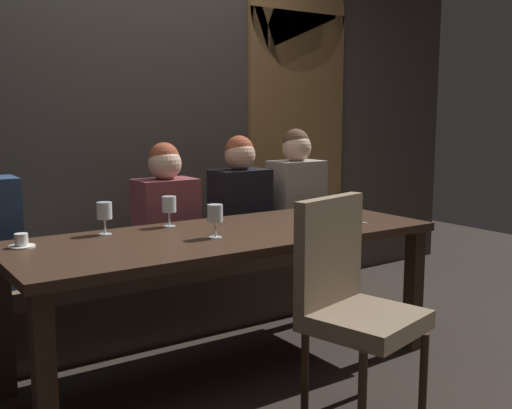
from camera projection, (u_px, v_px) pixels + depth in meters
ground at (227, 369)px, 3.23m from camera, size 9.00×9.00×0.00m
back_wall_tiled at (128, 89)px, 4.01m from camera, size 6.00×0.12×3.00m
arched_door at (297, 110)px, 4.72m from camera, size 0.90×0.05×2.55m
dining_table at (226, 249)px, 3.14m from camera, size 2.20×0.84×0.74m
banquette_bench at (168, 295)px, 3.77m from camera, size 2.50×0.44×0.45m
chair_near_side at (349, 295)px, 2.66m from camera, size 0.54×0.54×0.98m
diner_bearded at (166, 206)px, 3.68m from camera, size 0.36×0.24×0.72m
diner_far_end at (240, 197)px, 3.96m from camera, size 0.36×0.24×0.75m
diner_near_end at (296, 189)px, 4.21m from camera, size 0.36×0.24×0.79m
wine_glass_near_right at (215, 214)px, 2.97m from camera, size 0.08×0.08×0.16m
wine_glass_end_right at (104, 212)px, 3.05m from camera, size 0.08×0.08×0.16m
wine_glass_far_right at (169, 206)px, 3.26m from camera, size 0.08×0.08×0.16m
espresso_cup at (21, 242)px, 2.77m from camera, size 0.12×0.12×0.06m
dessert_plate at (330, 221)px, 3.36m from camera, size 0.19×0.19×0.05m
fork_on_table at (353, 222)px, 3.40m from camera, size 0.07×0.17×0.01m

